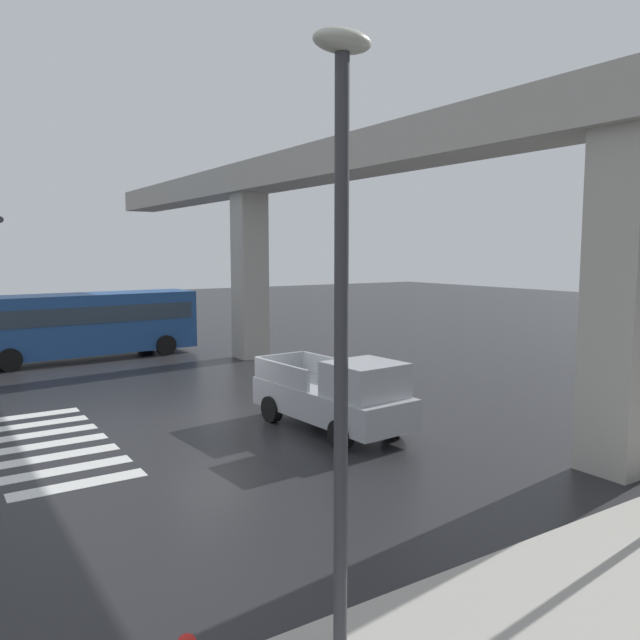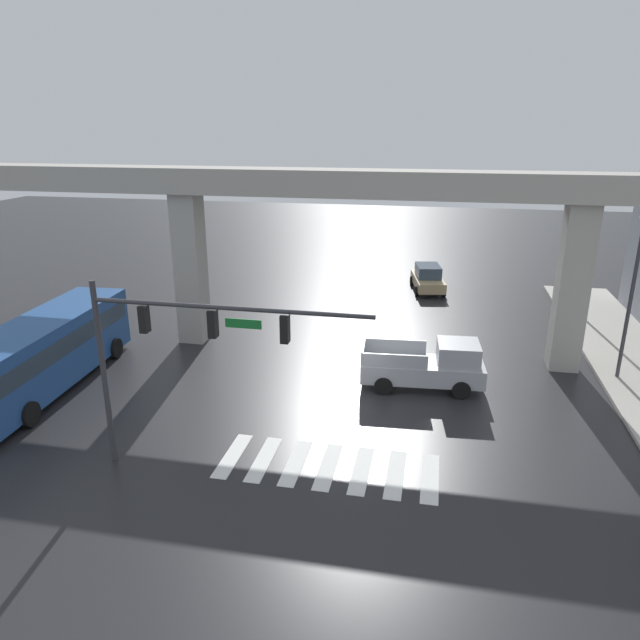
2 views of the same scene
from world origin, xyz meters
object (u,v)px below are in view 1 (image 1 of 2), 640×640
Objects in this scene: city_bus at (75,322)px; street_lamp_near_corner at (341,284)px; pickup_truck at (337,396)px; sedan_tan at (637,350)px.

street_lamp_near_corner is (23.93, -2.11, 2.83)m from city_bus.
pickup_truck is 15.46m from sedan_tan.
street_lamp_near_corner is (8.61, -21.02, 3.70)m from sedan_tan.
pickup_truck is 0.48× the size of city_bus.
pickup_truck is 1.15× the size of sedan_tan.
street_lamp_near_corner reaches higher than city_bus.
sedan_tan is 0.63× the size of street_lamp_near_corner.
city_bus is (-15.82, -3.45, 0.73)m from pickup_truck.
city_bus reaches higher than pickup_truck.
city_bus is at bearing 174.95° from street_lamp_near_corner.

